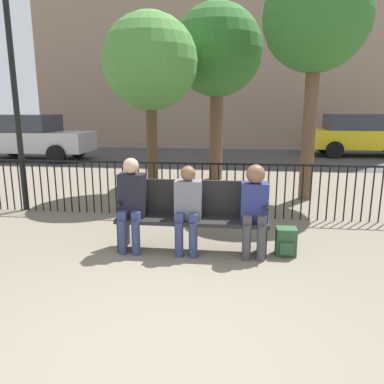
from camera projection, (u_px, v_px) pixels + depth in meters
ground_plane at (154, 367)px, 2.74m from camera, size 80.00×80.00×0.00m
park_bench at (193, 213)px, 4.95m from camera, size 1.98×0.45×0.92m
seated_person_0 at (131, 200)px, 4.87m from camera, size 0.34×0.39×1.23m
seated_person_1 at (188, 205)px, 4.79m from camera, size 0.34×0.39×1.14m
seated_person_2 at (255, 204)px, 4.69m from camera, size 0.34×0.39×1.17m
backpack at (286, 242)px, 4.80m from camera, size 0.25×0.25×0.36m
fence_railing at (202, 185)px, 6.43m from camera, size 9.01×0.03×0.95m
tree_0 at (150, 63)px, 7.74m from camera, size 1.98×1.98×3.78m
tree_1 at (317, 20)px, 7.04m from camera, size 2.04×2.04×4.54m
tree_2 at (217, 52)px, 9.30m from camera, size 2.26×2.26×4.39m
lamp_post at (12, 60)px, 6.41m from camera, size 0.28×0.28×4.06m
street_surface at (222, 157)px, 14.36m from camera, size 24.00×6.00×0.01m
parked_car_0 at (362, 134)px, 14.54m from camera, size 4.20×1.94×1.62m
parked_car_1 at (30, 137)px, 13.50m from camera, size 4.20×1.94×1.62m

